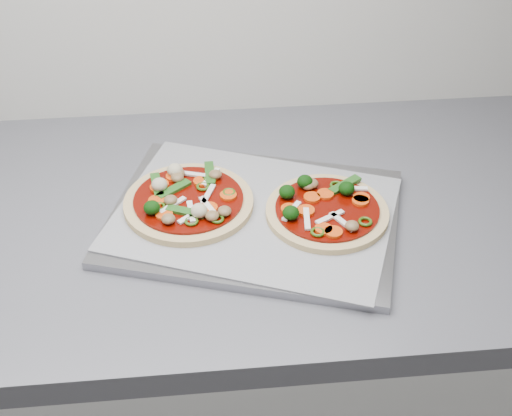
{
  "coord_description": "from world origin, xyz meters",
  "views": [
    {
      "loc": [
        0.26,
        0.46,
        1.56
      ],
      "look_at": [
        0.34,
        1.26,
        0.93
      ],
      "focal_mm": 50.0,
      "sensor_mm": 36.0,
      "label": 1
    }
  ],
  "objects": [
    {
      "name": "baking_tray",
      "position": [
        0.33,
        1.27,
        0.91
      ],
      "size": [
        0.48,
        0.41,
        0.01
      ],
      "primitive_type": "cube",
      "rotation": [
        0.0,
        0.0,
        -0.3
      ],
      "color": "gray",
      "rests_on": "countertop"
    },
    {
      "name": "pizza_left",
      "position": [
        0.24,
        1.3,
        0.93
      ],
      "size": [
        0.22,
        0.22,
        0.03
      ],
      "rotation": [
        0.0,
        0.0,
        0.13
      ],
      "color": "tan",
      "rests_on": "parchment"
    },
    {
      "name": "pizza_right",
      "position": [
        0.44,
        1.26,
        0.92
      ],
      "size": [
        0.24,
        0.24,
        0.03
      ],
      "rotation": [
        0.0,
        0.0,
        -0.51
      ],
      "color": "tan",
      "rests_on": "parchment"
    },
    {
      "name": "parchment",
      "position": [
        0.33,
        1.27,
        0.91
      ],
      "size": [
        0.47,
        0.41,
        0.0
      ],
      "primitive_type": "cube",
      "rotation": [
        0.0,
        0.0,
        -0.38
      ],
      "color": "#9D9EA2",
      "rests_on": "baking_tray"
    },
    {
      "name": "countertop",
      "position": [
        0.0,
        1.3,
        0.88
      ],
      "size": [
        3.6,
        0.6,
        0.04
      ],
      "primitive_type": "cube",
      "color": "#57575E",
      "rests_on": "base_cabinet"
    }
  ]
}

